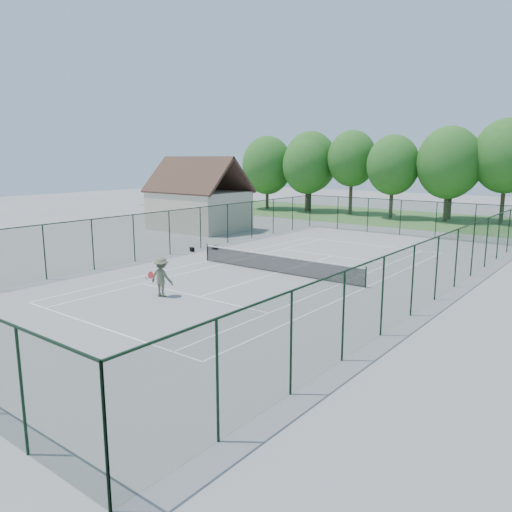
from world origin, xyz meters
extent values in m
plane|color=gray|center=(0.00, 0.00, 0.00)|extent=(140.00, 140.00, 0.00)
cube|color=#51833C|center=(0.00, 30.00, 0.01)|extent=(80.00, 16.00, 0.01)
cube|color=white|center=(0.00, 11.88, 0.00)|extent=(10.97, 0.08, 0.01)
cube|color=white|center=(0.00, -11.88, 0.00)|extent=(10.97, 0.08, 0.01)
cube|color=white|center=(0.00, 6.40, 0.00)|extent=(8.23, 0.08, 0.01)
cube|color=white|center=(0.00, -6.40, 0.00)|extent=(8.23, 0.08, 0.01)
cube|color=white|center=(5.49, 0.00, 0.00)|extent=(0.08, 23.77, 0.01)
cube|color=white|center=(-5.49, 0.00, 0.00)|extent=(0.08, 23.77, 0.01)
cube|color=white|center=(4.12, 0.00, 0.00)|extent=(0.08, 23.77, 0.01)
cube|color=white|center=(-4.12, 0.00, 0.00)|extent=(0.08, 23.77, 0.01)
cube|color=white|center=(0.00, 0.00, 0.00)|extent=(0.08, 12.80, 0.01)
cylinder|color=black|center=(-5.50, 0.00, 0.55)|extent=(0.08, 0.08, 1.10)
cylinder|color=black|center=(5.50, 0.00, 0.55)|extent=(0.08, 0.08, 1.10)
cube|color=black|center=(0.00, 0.00, 0.50)|extent=(11.00, 0.02, 0.96)
cube|color=white|center=(0.00, 0.00, 1.00)|extent=(11.00, 0.05, 0.07)
cube|color=#14311B|center=(0.00, 18.00, 1.50)|extent=(18.00, 0.02, 3.00)
cube|color=#14311B|center=(9.00, 0.00, 1.50)|extent=(0.02, 36.00, 3.00)
cube|color=#14311B|center=(-9.00, 0.00, 1.50)|extent=(0.02, 36.00, 3.00)
cube|color=black|center=(0.00, 18.00, 3.00)|extent=(18.00, 0.05, 0.05)
cube|color=black|center=(9.00, 0.00, 3.00)|extent=(0.05, 36.00, 0.05)
cube|color=black|center=(-9.00, 0.00, 3.00)|extent=(0.05, 36.00, 0.05)
cube|color=beige|center=(-16.00, 10.00, 1.75)|extent=(8.00, 6.00, 3.50)
cube|color=#4B3226|center=(-16.00, 11.50, 5.00)|extent=(8.60, 3.27, 3.27)
cube|color=#4B3226|center=(-16.00, 8.50, 5.00)|extent=(8.60, 3.27, 3.27)
cylinder|color=#413421|center=(-16.50, 30.00, 2.10)|extent=(0.40, 0.40, 4.20)
ellipsoid|color=#2F6C24|center=(-16.50, 30.00, 6.00)|extent=(6.40, 6.40, 7.40)
cylinder|color=#413421|center=(0.00, 30.00, 2.10)|extent=(0.40, 0.40, 4.20)
ellipsoid|color=#2F6C24|center=(0.00, 30.00, 6.00)|extent=(6.40, 6.40, 7.40)
cube|color=black|center=(-8.63, 1.73, 0.15)|extent=(0.42, 0.33, 0.29)
cube|color=black|center=(-7.85, 3.29, 0.14)|extent=(0.40, 0.30, 0.28)
imported|color=#595D44|center=(-1.46, -7.42, 0.95)|extent=(1.32, 0.89, 1.89)
sphere|color=#CBCD3C|center=(-0.11, -7.02, 1.01)|extent=(0.07, 0.07, 0.07)
camera|label=1|loc=(16.19, -22.80, 6.51)|focal=35.00mm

